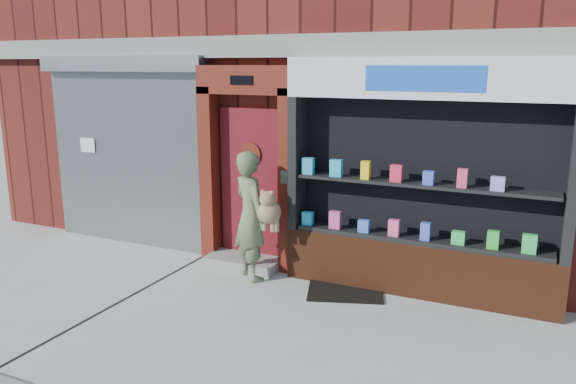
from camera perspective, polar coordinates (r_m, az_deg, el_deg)
The scene contains 7 objects.
ground at distance 6.66m, azimuth -6.05°, elevation -13.15°, with size 80.00×80.00×0.00m, color #9E9E99.
building at distance 11.58m, azimuth 9.68°, elevation 18.07°, with size 12.00×8.16×8.00m.
shutter_bay at distance 9.41m, azimuth -16.03°, elevation 5.07°, with size 3.10×0.30×3.04m.
red_door_bay at distance 8.10m, azimuth -4.08°, elevation 2.48°, with size 1.52×0.58×2.90m.
pharmacy_bay at distance 7.22m, azimuth 13.34°, elevation 0.19°, with size 3.50×0.41×3.00m.
woman at distance 7.64m, azimuth -3.66°, elevation -2.40°, with size 0.87×0.72×1.79m.
doormat at distance 7.47m, azimuth 5.83°, elevation -10.05°, with size 0.97×0.68×0.02m, color black.
Camera 1 is at (3.14, -5.10, 2.91)m, focal length 35.00 mm.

